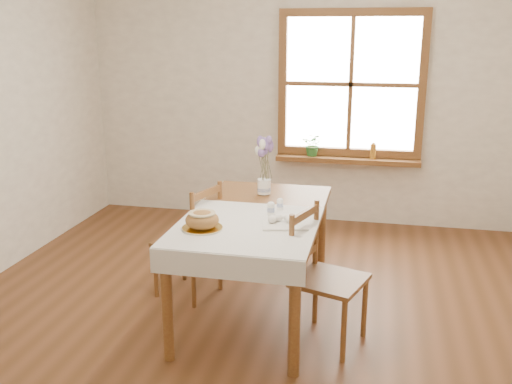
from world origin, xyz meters
TOP-DOWN VIEW (x-y plane):
  - ground at (0.00, 0.00)m, footprint 5.00×5.00m
  - room_walls at (0.00, 0.00)m, footprint 4.60×5.10m
  - window at (0.50, 2.47)m, footprint 1.46×0.08m
  - window_sill at (0.50, 2.40)m, footprint 1.46×0.20m
  - dining_table at (0.00, 0.30)m, footprint 0.90×1.60m
  - table_linen at (0.00, -0.00)m, footprint 0.91×0.99m
  - chair_left at (-0.57, 0.47)m, footprint 0.54×0.52m
  - chair_right at (0.55, -0.01)m, footprint 0.55×0.53m
  - bread_plate at (-0.25, -0.13)m, footprint 0.28×0.28m
  - bread_loaf at (-0.25, -0.13)m, footprint 0.21×0.21m
  - egg_napkin at (0.24, 0.06)m, footprint 0.34×0.30m
  - eggs at (0.24, 0.06)m, footprint 0.26×0.25m
  - salt_shaker at (0.12, 0.24)m, footprint 0.05×0.05m
  - pepper_shaker at (0.16, 0.37)m, footprint 0.05×0.05m
  - flower_vase at (-0.04, 0.76)m, footprint 0.12×0.12m
  - lavender_bouquet at (-0.04, 0.76)m, footprint 0.18×0.18m
  - potted_plant at (0.15, 2.40)m, footprint 0.26×0.28m
  - amber_bottle at (0.76, 2.40)m, footprint 0.07×0.07m

SIDE VIEW (x-z plane):
  - ground at x=0.00m, z-range 0.00..0.00m
  - chair_left at x=-0.57m, z-range 0.00..0.88m
  - chair_right at x=0.55m, z-range 0.00..0.89m
  - dining_table at x=0.00m, z-range 0.29..1.04m
  - window_sill at x=0.50m, z-range 0.66..0.71m
  - table_linen at x=0.00m, z-range 0.75..0.76m
  - bread_plate at x=-0.25m, z-range 0.76..0.77m
  - egg_napkin at x=0.24m, z-range 0.76..0.77m
  - eggs at x=0.24m, z-range 0.77..0.82m
  - amber_bottle at x=0.76m, z-range 0.71..0.88m
  - pepper_shaker at x=0.16m, z-range 0.76..0.85m
  - potted_plant at x=0.15m, z-range 0.71..0.90m
  - flower_vase at x=-0.04m, z-range 0.75..0.86m
  - salt_shaker at x=0.12m, z-range 0.76..0.86m
  - bread_loaf at x=-0.25m, z-range 0.77..0.89m
  - lavender_bouquet at x=-0.04m, z-range 0.86..1.20m
  - window at x=0.50m, z-range 0.72..2.18m
  - room_walls at x=0.00m, z-range 0.38..3.03m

